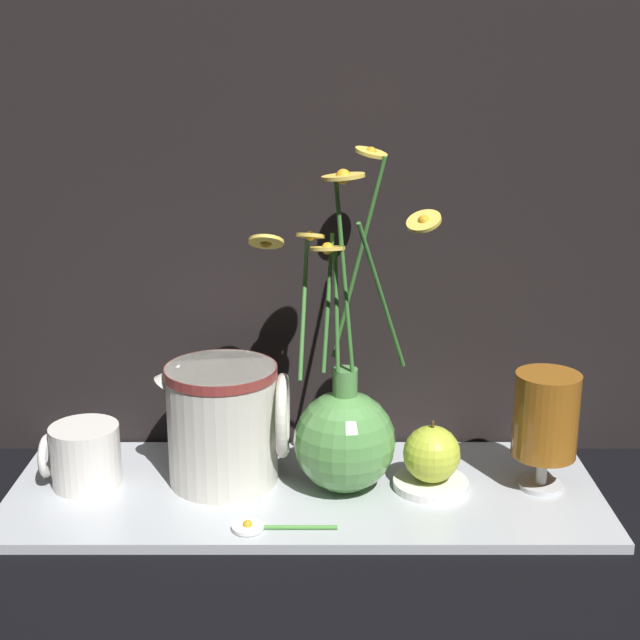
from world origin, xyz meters
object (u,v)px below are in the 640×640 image
object	(u,v)px
tea_glass	(549,417)
orange_fruit	(435,453)
yellow_mug	(88,455)
ceramic_pitcher	(228,419)
vase_with_flowers	(348,431)

from	to	relation	value
tea_glass	orange_fruit	bearing A→B (deg)	-179.61
yellow_mug	tea_glass	bearing A→B (deg)	-0.62
yellow_mug	ceramic_pitcher	bearing A→B (deg)	3.77
yellow_mug	orange_fruit	world-z (taller)	orange_fruit
ceramic_pitcher	tea_glass	world-z (taller)	ceramic_pitcher
vase_with_flowers	yellow_mug	distance (m)	0.32
tea_glass	yellow_mug	bearing A→B (deg)	179.38
yellow_mug	tea_glass	world-z (taller)	tea_glass
orange_fruit	yellow_mug	bearing A→B (deg)	179.06
ceramic_pitcher	orange_fruit	size ratio (longest dim) A/B	2.08
vase_with_flowers	ceramic_pitcher	bearing A→B (deg)	172.86
vase_with_flowers	orange_fruit	bearing A→B (deg)	-0.04
ceramic_pitcher	orange_fruit	distance (m)	0.25
yellow_mug	tea_glass	xyz separation A→B (m)	(0.56, -0.01, 0.05)
tea_glass	orange_fruit	distance (m)	0.14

